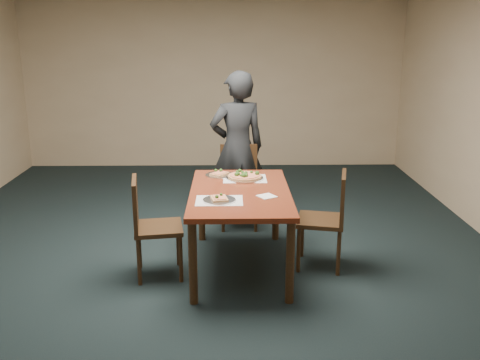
{
  "coord_description": "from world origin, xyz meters",
  "views": [
    {
      "loc": [
        0.26,
        -4.59,
        2.15
      ],
      "look_at": [
        0.35,
        0.04,
        0.85
      ],
      "focal_mm": 40.0,
      "sensor_mm": 36.0,
      "label": 1
    }
  ],
  "objects_px": {
    "chair_left": "(149,222)",
    "diner": "(237,148)",
    "pizza_pan": "(245,176)",
    "slice_plate_far": "(219,174)",
    "chair_right": "(329,214)",
    "dining_table": "(240,200)",
    "chair_far": "(239,181)",
    "slice_plate_near": "(219,199)"
  },
  "relations": [
    {
      "from": "chair_left",
      "to": "diner",
      "type": "relative_size",
      "value": 0.53
    },
    {
      "from": "chair_left",
      "to": "pizza_pan",
      "type": "xyz_separation_m",
      "value": [
        0.86,
        0.56,
        0.26
      ]
    },
    {
      "from": "chair_left",
      "to": "pizza_pan",
      "type": "bearing_deg",
      "value": -65.8
    },
    {
      "from": "chair_left",
      "to": "slice_plate_far",
      "type": "bearing_deg",
      "value": -50.27
    },
    {
      "from": "chair_right",
      "to": "pizza_pan",
      "type": "bearing_deg",
      "value": -104.66
    },
    {
      "from": "dining_table",
      "to": "chair_far",
      "type": "distance_m",
      "value": 1.18
    },
    {
      "from": "chair_far",
      "to": "slice_plate_near",
      "type": "distance_m",
      "value": 1.5
    },
    {
      "from": "chair_far",
      "to": "pizza_pan",
      "type": "xyz_separation_m",
      "value": [
        0.04,
        -0.77,
        0.26
      ]
    },
    {
      "from": "diner",
      "to": "slice_plate_near",
      "type": "xyz_separation_m",
      "value": [
        -0.18,
        -1.59,
        -0.1
      ]
    },
    {
      "from": "dining_table",
      "to": "slice_plate_far",
      "type": "bearing_deg",
      "value": 110.31
    },
    {
      "from": "slice_plate_near",
      "to": "chair_left",
      "type": "bearing_deg",
      "value": 168.08
    },
    {
      "from": "dining_table",
      "to": "chair_right",
      "type": "bearing_deg",
      "value": 0.11
    },
    {
      "from": "chair_far",
      "to": "diner",
      "type": "height_order",
      "value": "diner"
    },
    {
      "from": "chair_far",
      "to": "chair_left",
      "type": "relative_size",
      "value": 1.0
    },
    {
      "from": "chair_far",
      "to": "slice_plate_far",
      "type": "height_order",
      "value": "chair_far"
    },
    {
      "from": "chair_right",
      "to": "slice_plate_far",
      "type": "height_order",
      "value": "chair_right"
    },
    {
      "from": "chair_far",
      "to": "chair_right",
      "type": "distance_m",
      "value": 1.43
    },
    {
      "from": "chair_left",
      "to": "slice_plate_far",
      "type": "xyz_separation_m",
      "value": [
        0.61,
        0.69,
        0.25
      ]
    },
    {
      "from": "chair_left",
      "to": "slice_plate_near",
      "type": "height_order",
      "value": "chair_left"
    },
    {
      "from": "dining_table",
      "to": "chair_right",
      "type": "distance_m",
      "value": 0.84
    },
    {
      "from": "chair_far",
      "to": "slice_plate_near",
      "type": "bearing_deg",
      "value": -97.63
    },
    {
      "from": "diner",
      "to": "slice_plate_far",
      "type": "xyz_separation_m",
      "value": [
        -0.19,
        -0.76,
        -0.1
      ]
    },
    {
      "from": "chair_far",
      "to": "slice_plate_far",
      "type": "bearing_deg",
      "value": -108.05
    },
    {
      "from": "chair_left",
      "to": "diner",
      "type": "distance_m",
      "value": 1.7
    },
    {
      "from": "chair_right",
      "to": "slice_plate_far",
      "type": "xyz_separation_m",
      "value": [
        -1.02,
        0.53,
        0.25
      ]
    },
    {
      "from": "diner",
      "to": "slice_plate_far",
      "type": "height_order",
      "value": "diner"
    },
    {
      "from": "chair_right",
      "to": "diner",
      "type": "relative_size",
      "value": 0.53
    },
    {
      "from": "pizza_pan",
      "to": "slice_plate_far",
      "type": "relative_size",
      "value": 1.3
    },
    {
      "from": "chair_right",
      "to": "diner",
      "type": "height_order",
      "value": "diner"
    },
    {
      "from": "chair_right",
      "to": "dining_table",
      "type": "bearing_deg",
      "value": -77.24
    },
    {
      "from": "chair_right",
      "to": "chair_far",
      "type": "bearing_deg",
      "value": -132.51
    },
    {
      "from": "chair_left",
      "to": "slice_plate_far",
      "type": "relative_size",
      "value": 3.25
    },
    {
      "from": "slice_plate_near",
      "to": "slice_plate_far",
      "type": "bearing_deg",
      "value": 90.99
    },
    {
      "from": "slice_plate_far",
      "to": "diner",
      "type": "bearing_deg",
      "value": 76.03
    },
    {
      "from": "slice_plate_near",
      "to": "pizza_pan",
      "type": "bearing_deg",
      "value": 71.19
    },
    {
      "from": "dining_table",
      "to": "pizza_pan",
      "type": "relative_size",
      "value": 4.13
    },
    {
      "from": "diner",
      "to": "slice_plate_near",
      "type": "bearing_deg",
      "value": 68.98
    },
    {
      "from": "chair_right",
      "to": "slice_plate_far",
      "type": "bearing_deg",
      "value": -104.8
    },
    {
      "from": "chair_far",
      "to": "chair_left",
      "type": "bearing_deg",
      "value": -121.69
    },
    {
      "from": "dining_table",
      "to": "diner",
      "type": "bearing_deg",
      "value": 90.32
    },
    {
      "from": "chair_right",
      "to": "pizza_pan",
      "type": "distance_m",
      "value": 0.91
    },
    {
      "from": "chair_left",
      "to": "slice_plate_near",
      "type": "distance_m",
      "value": 0.69
    }
  ]
}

